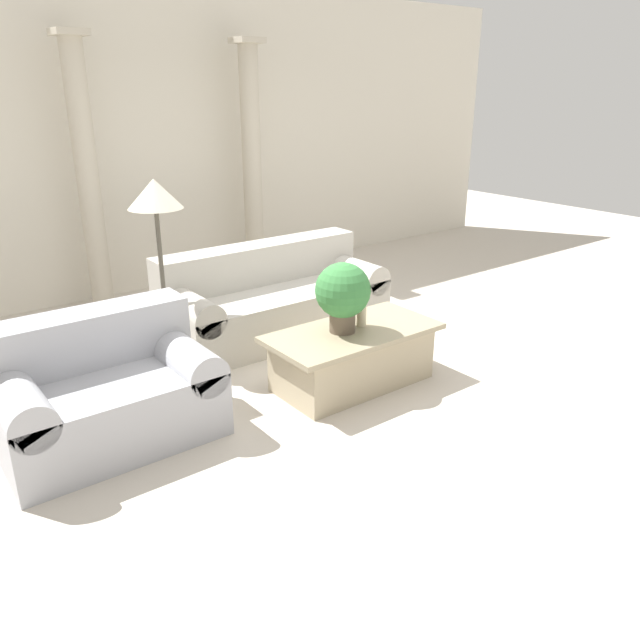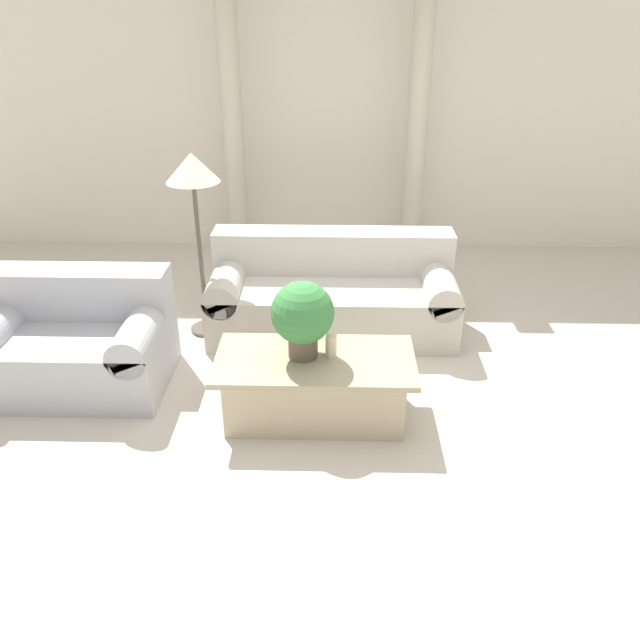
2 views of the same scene
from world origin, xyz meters
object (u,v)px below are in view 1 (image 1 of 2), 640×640
Objects in this scene: coffee_table at (353,357)px; floor_lamp at (156,208)px; loveseat at (104,390)px; sofa_long at (273,299)px; potted_plant at (343,293)px.

coffee_table is 1.87m from floor_lamp.
loveseat is at bearing -134.84° from floor_lamp.
loveseat is at bearing 167.68° from coffee_table.
sofa_long is 1.54× the size of loveseat.
sofa_long and loveseat have the same top height.
potted_plant is at bearing -52.20° from floor_lamp.
coffee_table is at bearing -94.80° from sofa_long.
potted_plant is at bearing 158.35° from coffee_table.
coffee_table is 2.52× the size of potted_plant.
floor_lamp reaches higher than loveseat.
sofa_long is 1.31m from potted_plant.
floor_lamp is at bearing -175.83° from sofa_long.
coffee_table is at bearing -50.57° from floor_lamp.
potted_plant is (-0.18, -1.23, 0.42)m from sofa_long.
loveseat reaches higher than coffee_table.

